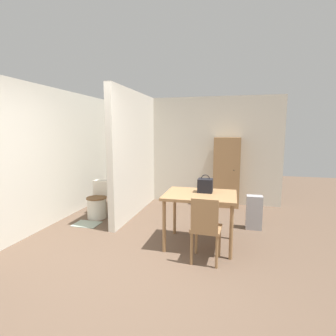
{
  "coord_description": "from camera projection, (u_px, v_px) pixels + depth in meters",
  "views": [
    {
      "loc": [
        1.3,
        -2.65,
        1.72
      ],
      "look_at": [
        0.28,
        1.49,
        1.11
      ],
      "focal_mm": 28.0,
      "sensor_mm": 36.0,
      "label": 1
    }
  ],
  "objects": [
    {
      "name": "wooden_chair",
      "position": [
        206.0,
        227.0,
        3.37
      ],
      "size": [
        0.4,
        0.4,
        0.89
      ],
      "rotation": [
        0.0,
        0.0,
        -0.05
      ],
      "color": "#997047",
      "rests_on": "ground_plane"
    },
    {
      "name": "wall_back",
      "position": [
        178.0,
        150.0,
        6.39
      ],
      "size": [
        4.81,
        0.12,
        2.5
      ],
      "color": "beige",
      "rests_on": "ground_plane"
    },
    {
      "name": "dining_table",
      "position": [
        200.0,
        200.0,
        3.88
      ],
      "size": [
        1.05,
        0.8,
        0.8
      ],
      "color": "#997047",
      "rests_on": "ground_plane"
    },
    {
      "name": "bath_mat",
      "position": [
        87.0,
        224.0,
        4.85
      ],
      "size": [
        0.46,
        0.35,
        0.01
      ],
      "color": "#99A899",
      "rests_on": "ground_plane"
    },
    {
      "name": "partition_wall",
      "position": [
        135.0,
        154.0,
        5.39
      ],
      "size": [
        0.12,
        2.29,
        2.5
      ],
      "color": "beige",
      "rests_on": "ground_plane"
    },
    {
      "name": "wooden_cabinet",
      "position": [
        227.0,
        172.0,
        5.92
      ],
      "size": [
        0.58,
        0.38,
        1.58
      ],
      "color": "#997047",
      "rests_on": "ground_plane"
    },
    {
      "name": "ground_plane",
      "position": [
        115.0,
        277.0,
        3.1
      ],
      "size": [
        16.0,
        16.0,
        0.0
      ],
      "primitive_type": "plane",
      "color": "brown"
    },
    {
      "name": "handbag",
      "position": [
        205.0,
        185.0,
        3.95
      ],
      "size": [
        0.22,
        0.18,
        0.27
      ],
      "color": "black",
      "rests_on": "dining_table"
    },
    {
      "name": "wall_left",
      "position": [
        60.0,
        155.0,
        5.09
      ],
      "size": [
        0.12,
        4.55,
        2.5
      ],
      "color": "beige",
      "rests_on": "ground_plane"
    },
    {
      "name": "space_heater",
      "position": [
        254.0,
        212.0,
        4.59
      ],
      "size": [
        0.27,
        0.18,
        0.6
      ],
      "color": "#9E9EA3",
      "rests_on": "ground_plane"
    },
    {
      "name": "toilet",
      "position": [
        98.0,
        202.0,
        5.24
      ],
      "size": [
        0.39,
        0.54,
        0.71
      ],
      "color": "silver",
      "rests_on": "ground_plane"
    }
  ]
}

